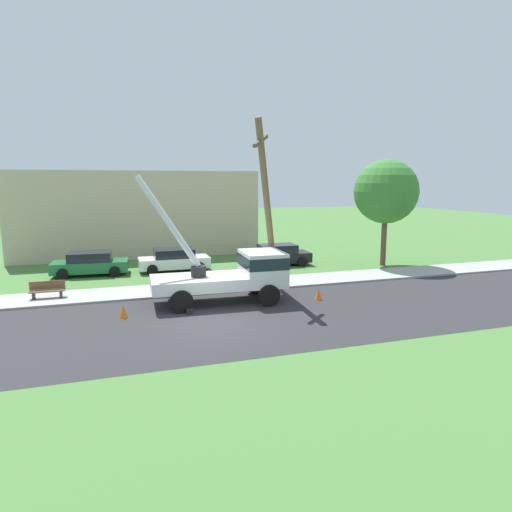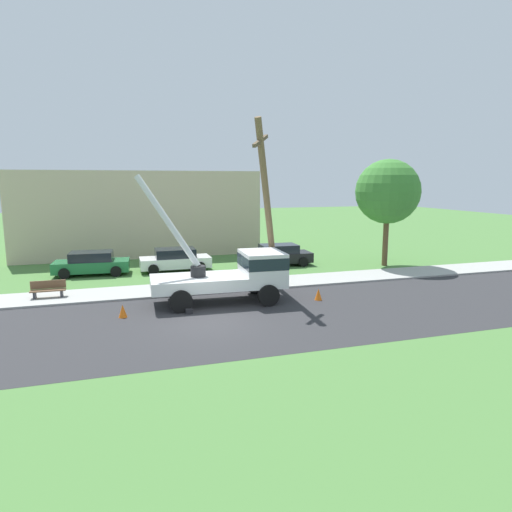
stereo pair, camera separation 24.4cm
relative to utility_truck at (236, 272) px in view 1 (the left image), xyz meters
name	(u,v)px [view 1 (the left image)]	position (x,y,z in m)	size (l,w,h in m)	color
ground_plane	(174,267)	(-1.73, 9.33, -1.41)	(120.00, 120.00, 0.00)	#477538
road_asphalt	(213,321)	(-1.73, -2.67, -1.40)	(80.00, 8.58, 0.01)	#2B2B2D
sidewalk_strip	(190,288)	(-1.73, 2.99, -1.36)	(80.00, 2.73, 0.10)	#9E9E99
utility_truck	(236,272)	(0.00, 0.00, 0.00)	(6.75, 3.21, 5.98)	silver
leaning_utility_pole	(267,207)	(1.91, 0.99, 3.00)	(2.38, 2.99, 8.62)	brown
traffic_cone_ahead	(319,294)	(3.83, -1.01, -1.13)	(0.36, 0.36, 0.56)	orange
traffic_cone_behind	(123,311)	(-5.20, -1.09, -1.13)	(0.36, 0.36, 0.56)	orange
traffic_cone_curbside	(269,287)	(2.07, 1.16, -1.13)	(0.36, 0.36, 0.56)	orange
parked_sedan_green	(90,264)	(-6.85, 8.46, -0.70)	(4.52, 2.22, 1.42)	#1E6638
parked_sedan_white	(174,260)	(-1.82, 8.23, -0.70)	(4.40, 2.02, 1.42)	silver
parked_sedan_black	(277,255)	(5.10, 7.98, -0.70)	(4.47, 2.14, 1.42)	black
park_bench	(47,290)	(-8.60, 3.05, -0.95)	(1.60, 0.45, 0.90)	brown
roadside_tree_near	(386,192)	(11.93, 5.76, 3.54)	(4.24, 4.24, 7.09)	brown
lowrise_building_backdrop	(137,213)	(-3.53, 16.27, 1.79)	(18.00, 6.00, 6.40)	#C6B293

